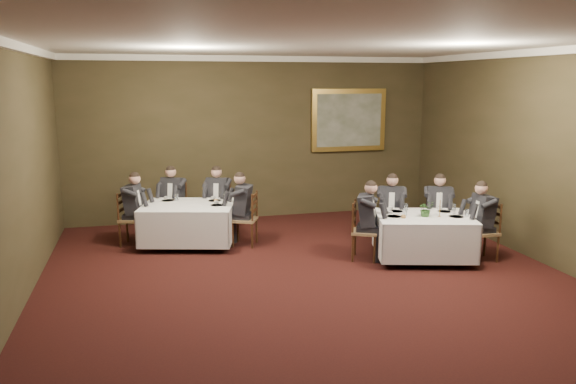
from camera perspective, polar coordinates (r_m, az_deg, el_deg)
name	(u,v)px	position (r m, az deg, el deg)	size (l,w,h in m)	color
ground	(325,299)	(7.95, 3.82, -10.83)	(10.00, 10.00, 0.00)	black
ceiling	(329,39)	(7.38, 4.18, 15.23)	(8.00, 10.00, 0.10)	silver
back_wall	(254,138)	(12.27, -3.46, 5.45)	(8.00, 0.10, 3.50)	#342E1A
crown_molding	(329,44)	(7.38, 4.18, 14.76)	(8.00, 10.00, 0.12)	white
table_main	(424,234)	(9.74, 13.60, -4.16)	(1.85, 1.59, 0.67)	#301E0D
table_second	(189,221)	(10.48, -10.07, -2.93)	(1.92, 1.65, 0.67)	#301E0D
chair_main_backleft	(390,231)	(10.47, 10.36, -3.88)	(0.57, 0.56, 1.00)	olive
diner_main_backleft	(391,219)	(10.41, 10.41, -2.68)	(0.56, 0.60, 1.35)	black
chair_main_backright	(437,231)	(10.64, 14.88, -3.84)	(0.57, 0.57, 1.00)	olive
diner_main_backright	(437,219)	(10.58, 14.94, -2.66)	(0.56, 0.60, 1.35)	black
chair_main_endleft	(364,243)	(9.62, 7.71, -5.15)	(0.57, 0.58, 1.00)	olive
diner_main_endleft	(365,230)	(9.56, 7.82, -3.84)	(0.61, 0.57, 1.35)	black
chair_main_endright	(482,244)	(10.05, 19.15, -4.98)	(0.43, 0.45, 1.00)	olive
diner_main_endright	(483,231)	(9.99, 19.18, -3.72)	(0.49, 0.42, 1.35)	black
chair_sec_backleft	(175,219)	(11.41, -11.44, -2.68)	(0.59, 0.58, 1.00)	olive
diner_sec_backleft	(174,208)	(11.35, -11.51, -1.57)	(0.58, 0.61, 1.35)	black
chair_sec_backright	(219,219)	(11.26, -7.03, -2.72)	(0.57, 0.56, 1.00)	olive
diner_sec_backright	(218,208)	(11.19, -7.08, -1.60)	(0.56, 0.60, 1.35)	black
chair_sec_endright	(245,230)	(10.38, -4.35, -3.87)	(0.56, 0.57, 1.00)	olive
diner_sec_endright	(245,218)	(10.32, -4.43, -2.65)	(0.60, 0.56, 1.35)	black
chair_sec_endleft	(132,230)	(10.76, -15.52, -3.71)	(0.54, 0.55, 1.00)	olive
diner_sec_endleft	(132,218)	(10.70, -15.53, -2.53)	(0.58, 0.53, 1.35)	black
centerpiece	(426,208)	(9.59, 13.84, -1.60)	(0.25, 0.22, 0.28)	#2D5926
candlestick	(440,207)	(9.64, 15.18, -1.51)	(0.06, 0.06, 0.42)	#B07C36
place_setting_table_main	(398,209)	(9.94, 11.10, -1.69)	(0.33, 0.31, 0.14)	white
place_setting_table_second	(171,198)	(10.85, -11.84, -0.64)	(0.33, 0.31, 0.14)	white
painting	(349,120)	(12.77, 6.18, 7.27)	(1.73, 0.09, 1.39)	gold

